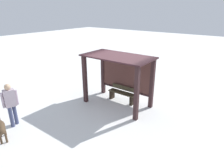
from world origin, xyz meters
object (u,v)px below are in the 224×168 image
at_px(dog, 1,128).
at_px(bench_left_inside, 122,94).
at_px(bus_shelter, 121,70).
at_px(person_walking, 10,102).

bearing_deg(dog, bench_left_inside, 72.63).
height_order(bus_shelter, bench_left_inside, bus_shelter).
height_order(bench_left_inside, dog, bench_left_inside).
bearing_deg(bus_shelter, bench_left_inside, 90.00).
distance_m(bus_shelter, bench_left_inside, 1.28).
distance_m(bench_left_inside, dog, 5.31).
bearing_deg(person_walking, dog, -49.93).
bearing_deg(bus_shelter, person_walking, -117.90).
xyz_separation_m(bus_shelter, person_walking, (-2.21, -4.17, -0.63)).
distance_m(bus_shelter, dog, 5.28).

